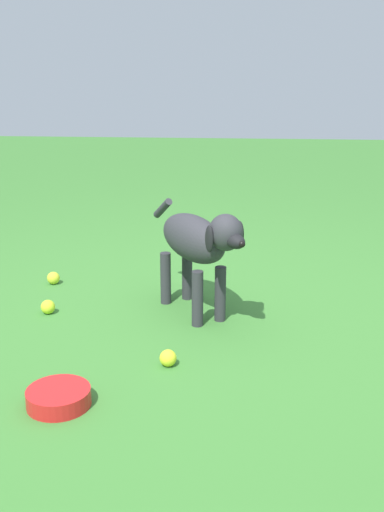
# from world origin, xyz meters

# --- Properties ---
(ground) EXTENTS (14.00, 14.00, 0.00)m
(ground) POSITION_xyz_m (0.00, 0.00, 0.00)
(ground) COLOR #38722D
(dog) EXTENTS (0.48, 0.67, 0.53)m
(dog) POSITION_xyz_m (0.02, 0.21, 0.35)
(dog) COLOR #2D2D33
(dog) RESTS_ON ground
(tennis_ball_0) EXTENTS (0.07, 0.07, 0.07)m
(tennis_ball_0) POSITION_xyz_m (-0.67, 0.16, 0.03)
(tennis_ball_0) COLOR #C4E229
(tennis_ball_0) RESTS_ON ground
(tennis_ball_1) EXTENTS (0.07, 0.07, 0.07)m
(tennis_ball_1) POSITION_xyz_m (-0.05, -0.30, 0.03)
(tennis_ball_1) COLOR yellow
(tennis_ball_1) RESTS_ON ground
(tennis_ball_2) EXTENTS (0.07, 0.07, 0.07)m
(tennis_ball_2) POSITION_xyz_m (-0.76, 0.56, 0.03)
(tennis_ball_2) COLOR #C6D52F
(tennis_ball_2) RESTS_ON ground
(water_bowl) EXTENTS (0.22, 0.22, 0.06)m
(water_bowl) POSITION_xyz_m (-0.39, -0.62, 0.03)
(water_bowl) COLOR red
(water_bowl) RESTS_ON ground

